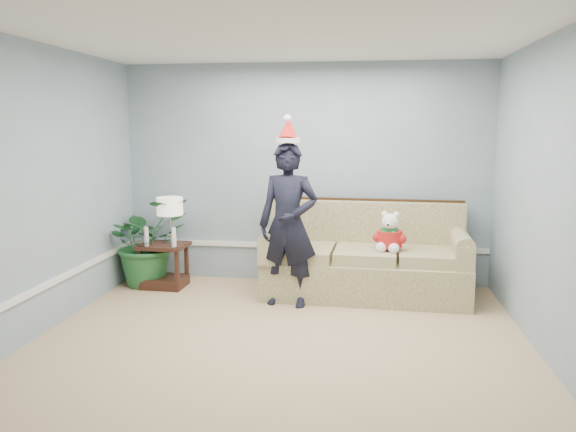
% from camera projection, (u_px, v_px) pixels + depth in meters
% --- Properties ---
extents(room_shell, '(4.54, 5.04, 2.74)m').
position_uv_depth(room_shell, '(272.00, 201.00, 4.47)').
color(room_shell, tan).
rests_on(room_shell, ground).
extents(wainscot_trim, '(4.49, 4.99, 0.06)m').
position_uv_depth(wainscot_trim, '(181.00, 269.00, 5.92)').
color(wainscot_trim, white).
rests_on(wainscot_trim, room_shell).
extents(sofa, '(2.34, 1.08, 1.08)m').
position_uv_depth(sofa, '(365.00, 262.00, 6.50)').
color(sofa, brown).
rests_on(sofa, room_shell).
extents(side_table, '(0.57, 0.49, 0.54)m').
position_uv_depth(side_table, '(164.00, 270.00, 6.82)').
color(side_table, '#3C1F15').
rests_on(side_table, room_shell).
extents(table_lamp, '(0.31, 0.31, 0.56)m').
position_uv_depth(table_lamp, '(170.00, 208.00, 6.76)').
color(table_lamp, silver).
rests_on(table_lamp, side_table).
extents(candle_pair, '(0.39, 0.06, 0.23)m').
position_uv_depth(candle_pair, '(160.00, 238.00, 6.60)').
color(candle_pair, silver).
rests_on(candle_pair, side_table).
extents(houseplant, '(1.29, 1.28, 1.08)m').
position_uv_depth(houseplant, '(147.00, 241.00, 6.88)').
color(houseplant, '#215F2C').
rests_on(houseplant, room_shell).
extents(man, '(0.70, 0.51, 1.77)m').
position_uv_depth(man, '(288.00, 225.00, 6.04)').
color(man, black).
rests_on(man, room_shell).
extents(santa_hat, '(0.27, 0.31, 0.30)m').
position_uv_depth(santa_hat, '(288.00, 130.00, 5.89)').
color(santa_hat, white).
rests_on(santa_hat, man).
extents(teddy_bear, '(0.33, 0.34, 0.45)m').
position_uv_depth(teddy_bear, '(390.00, 236.00, 6.23)').
color(teddy_bear, white).
rests_on(teddy_bear, sofa).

